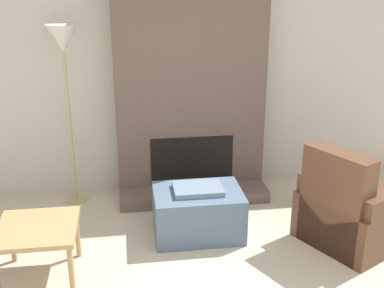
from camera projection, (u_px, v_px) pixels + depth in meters
The scene contains 6 objects.
wall_back at pixel (188, 75), 5.36m from camera, with size 7.16×0.06×2.60m, color beige.
fireplace at pixel (190, 85), 5.19m from camera, with size 1.62×0.67×2.60m.
ottoman at pixel (198, 212), 4.57m from camera, with size 0.83×0.59×0.50m.
armchair at pixel (352, 212), 4.43m from camera, with size 1.16×1.12×0.95m.
side_table at pixel (37, 233), 3.84m from camera, with size 0.63×0.64×0.48m.
floor_lamp_left at pixel (63, 50), 4.78m from camera, with size 0.31×0.31×1.90m.
Camera 1 is at (-0.70, -2.45, 2.39)m, focal length 45.00 mm.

